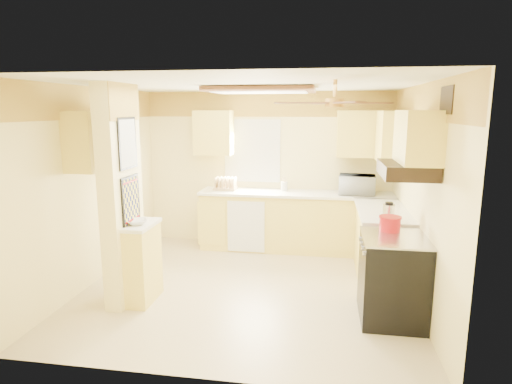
% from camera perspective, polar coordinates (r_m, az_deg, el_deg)
% --- Properties ---
extents(floor, '(4.00, 4.00, 0.00)m').
position_cam_1_polar(floor, '(5.55, -1.19, -12.60)').
color(floor, '#CBB78C').
rests_on(floor, ground).
extents(ceiling, '(4.00, 4.00, 0.00)m').
position_cam_1_polar(ceiling, '(5.09, -1.30, 14.13)').
color(ceiling, white).
rests_on(ceiling, wall_back).
extents(wall_back, '(4.00, 0.00, 4.00)m').
position_cam_1_polar(wall_back, '(7.03, 1.53, 3.05)').
color(wall_back, '#FFEB9B').
rests_on(wall_back, floor).
extents(wall_front, '(4.00, 0.00, 4.00)m').
position_cam_1_polar(wall_front, '(3.38, -7.05, -5.80)').
color(wall_front, '#FFEB9B').
rests_on(wall_front, floor).
extents(wall_left, '(0.00, 3.80, 3.80)m').
position_cam_1_polar(wall_left, '(5.87, -20.83, 0.75)').
color(wall_left, '#FFEB9B').
rests_on(wall_left, floor).
extents(wall_right, '(0.00, 3.80, 3.80)m').
position_cam_1_polar(wall_right, '(5.21, 20.94, -0.48)').
color(wall_right, '#FFEB9B').
rests_on(wall_right, floor).
extents(wallpaper_border, '(4.00, 0.02, 0.40)m').
position_cam_1_polar(wallpaper_border, '(6.94, 1.55, 11.64)').
color(wallpaper_border, '#FFDD4B').
rests_on(wallpaper_border, wall_back).
extents(partition_column, '(0.20, 0.70, 2.50)m').
position_cam_1_polar(partition_column, '(5.09, -17.53, -0.52)').
color(partition_column, '#FFEB9B').
rests_on(partition_column, floor).
extents(partition_ledge, '(0.25, 0.55, 0.90)m').
position_cam_1_polar(partition_ledge, '(5.21, -14.82, -9.26)').
color(partition_ledge, '#FFEB67').
rests_on(partition_ledge, floor).
extents(ledge_top, '(0.28, 0.58, 0.04)m').
position_cam_1_polar(ledge_top, '(5.07, -15.08, -4.27)').
color(ledge_top, white).
rests_on(ledge_top, partition_ledge).
extents(lower_cabinets_back, '(3.00, 0.60, 0.90)m').
position_cam_1_polar(lower_cabinets_back, '(6.85, 5.32, -4.04)').
color(lower_cabinets_back, '#FFEB67').
rests_on(lower_cabinets_back, floor).
extents(lower_cabinets_right, '(0.60, 1.40, 0.90)m').
position_cam_1_polar(lower_cabinets_right, '(5.93, 16.39, -6.85)').
color(lower_cabinets_right, '#FFEB67').
rests_on(lower_cabinets_right, floor).
extents(countertop_back, '(3.04, 0.64, 0.04)m').
position_cam_1_polar(countertop_back, '(6.73, 5.39, -0.20)').
color(countertop_back, white).
rests_on(countertop_back, lower_cabinets_back).
extents(countertop_right, '(0.64, 1.44, 0.04)m').
position_cam_1_polar(countertop_right, '(5.80, 16.54, -2.42)').
color(countertop_right, white).
rests_on(countertop_right, lower_cabinets_right).
extents(dishwasher_panel, '(0.58, 0.02, 0.80)m').
position_cam_1_polar(dishwasher_panel, '(6.64, -1.35, -4.65)').
color(dishwasher_panel, white).
rests_on(dishwasher_panel, lower_cabinets_back).
extents(window, '(0.92, 0.02, 1.02)m').
position_cam_1_polar(window, '(7.02, -0.50, 5.51)').
color(window, white).
rests_on(window, wall_back).
extents(upper_cab_back_left, '(0.60, 0.35, 0.70)m').
position_cam_1_polar(upper_cab_back_left, '(6.97, -5.65, 7.89)').
color(upper_cab_back_left, '#FFEB67').
rests_on(upper_cab_back_left, wall_back).
extents(upper_cab_back_right, '(0.90, 0.35, 0.70)m').
position_cam_1_polar(upper_cab_back_right, '(6.77, 14.59, 7.50)').
color(upper_cab_back_right, '#FFEB67').
rests_on(upper_cab_back_right, wall_back).
extents(upper_cab_right, '(0.35, 1.00, 0.70)m').
position_cam_1_polar(upper_cab_right, '(6.33, 17.48, 7.13)').
color(upper_cab_right, '#FFEB67').
rests_on(upper_cab_right, wall_right).
extents(upper_cab_left_wall, '(0.35, 0.75, 0.70)m').
position_cam_1_polar(upper_cab_left_wall, '(5.50, -20.95, 6.40)').
color(upper_cab_left_wall, '#FFEB67').
rests_on(upper_cab_left_wall, wall_left).
extents(upper_cab_over_stove, '(0.35, 0.76, 0.52)m').
position_cam_1_polar(upper_cab_over_stove, '(4.55, 20.77, 6.88)').
color(upper_cab_over_stove, '#FFEB67').
rests_on(upper_cab_over_stove, wall_right).
extents(stove, '(0.68, 0.77, 0.92)m').
position_cam_1_polar(stove, '(4.85, 17.73, -10.85)').
color(stove, black).
rests_on(stove, floor).
extents(range_hood, '(0.50, 0.76, 0.14)m').
position_cam_1_polar(range_hood, '(4.57, 19.44, 2.81)').
color(range_hood, black).
rests_on(range_hood, upper_cab_over_stove).
extents(poster_menu, '(0.02, 0.42, 0.57)m').
position_cam_1_polar(poster_menu, '(4.96, -16.76, 6.24)').
color(poster_menu, black).
rests_on(poster_menu, partition_column).
extents(poster_nashville, '(0.02, 0.42, 0.57)m').
position_cam_1_polar(poster_nashville, '(5.05, -16.36, -1.12)').
color(poster_nashville, black).
rests_on(poster_nashville, partition_column).
extents(ceiling_light_panel, '(1.35, 0.95, 0.06)m').
position_cam_1_polar(ceiling_light_panel, '(5.57, 0.69, 13.41)').
color(ceiling_light_panel, brown).
rests_on(ceiling_light_panel, ceiling).
extents(ceiling_fan, '(1.15, 1.15, 0.26)m').
position_cam_1_polar(ceiling_fan, '(4.30, 10.45, 11.68)').
color(ceiling_fan, gold).
rests_on(ceiling_fan, ceiling).
extents(vent_grate, '(0.02, 0.40, 0.25)m').
position_cam_1_polar(vent_grate, '(4.24, 24.13, 11.12)').
color(vent_grate, black).
rests_on(vent_grate, wall_right).
extents(microwave, '(0.56, 0.40, 0.30)m').
position_cam_1_polar(microwave, '(6.70, 13.32, 0.97)').
color(microwave, white).
rests_on(microwave, countertop_back).
extents(bowl, '(0.30, 0.30, 0.06)m').
position_cam_1_polar(bowl, '(5.02, -15.57, -3.86)').
color(bowl, white).
rests_on(bowl, ledge_top).
extents(dutch_oven, '(0.24, 0.24, 0.16)m').
position_cam_1_polar(dutch_oven, '(4.89, 17.43, -4.02)').
color(dutch_oven, '#B5131A').
rests_on(dutch_oven, stove).
extents(kettle, '(0.14, 0.14, 0.21)m').
position_cam_1_polar(kettle, '(5.25, 17.28, -2.53)').
color(kettle, silver).
rests_on(kettle, countertop_right).
extents(dish_rack, '(0.35, 0.27, 0.20)m').
position_cam_1_polar(dish_rack, '(6.92, -4.10, 0.91)').
color(dish_rack, '#D3B67A').
rests_on(dish_rack, countertop_back).
extents(utensil_crock, '(0.11, 0.11, 0.22)m').
position_cam_1_polar(utensil_crock, '(6.85, 3.80, 0.80)').
color(utensil_crock, white).
rests_on(utensil_crock, countertop_back).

